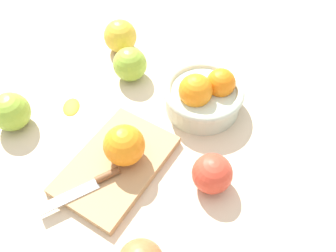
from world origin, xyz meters
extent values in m
plane|color=beige|center=(0.00, 0.00, 0.00)|extent=(2.40, 2.40, 0.00)
cylinder|color=beige|center=(-0.12, 0.08, 0.03)|extent=(0.16, 0.16, 0.05)
torus|color=beige|center=(-0.12, 0.08, 0.05)|extent=(0.17, 0.17, 0.02)
sphere|color=orange|center=(-0.10, 0.08, 0.07)|extent=(0.07, 0.07, 0.07)
sphere|color=orange|center=(-0.15, 0.11, 0.06)|extent=(0.06, 0.06, 0.06)
cube|color=tan|center=(0.10, 0.02, 0.01)|extent=(0.23, 0.15, 0.02)
sphere|color=orange|center=(0.08, 0.03, 0.06)|extent=(0.08, 0.08, 0.08)
cube|color=silver|center=(0.20, 0.00, 0.02)|extent=(0.11, 0.07, 0.00)
cylinder|color=brown|center=(0.13, 0.03, 0.03)|extent=(0.05, 0.03, 0.01)
sphere|color=#8EB738|center=(0.13, -0.22, 0.04)|extent=(0.08, 0.08, 0.08)
sphere|color=#8EB738|center=(-0.11, -0.10, 0.04)|extent=(0.08, 0.08, 0.08)
sphere|color=gold|center=(-0.18, -0.18, 0.04)|extent=(0.08, 0.08, 0.08)
sphere|color=#D6422D|center=(0.04, 0.19, 0.04)|extent=(0.07, 0.07, 0.07)
ellipsoid|color=orange|center=(0.03, -0.15, 0.00)|extent=(0.06, 0.06, 0.01)
camera|label=1|loc=(0.36, 0.31, 0.60)|focal=39.35mm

